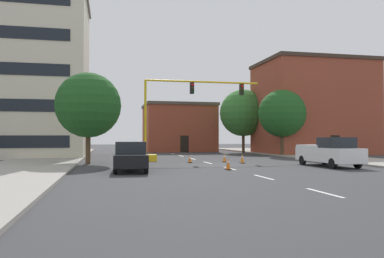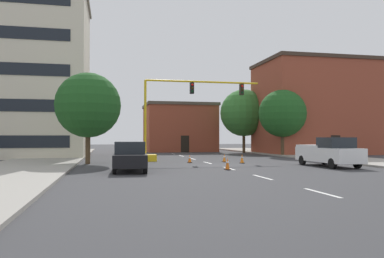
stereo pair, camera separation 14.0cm
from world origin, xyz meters
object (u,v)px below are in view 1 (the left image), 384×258
object	(u,v)px
tree_left_near	(88,105)
traffic_cone_roadside_b	(224,158)
sedan_black_near_left	(131,156)
tree_right_far	(243,113)
tree_right_mid	(282,113)
traffic_cone_roadside_d	(228,164)
traffic_signal_gantry	(163,133)
pickup_truck_white	(329,152)
traffic_cone_roadside_a	(190,159)
traffic_cone_roadside_c	(242,159)

from	to	relation	value
tree_left_near	traffic_cone_roadside_b	distance (m)	11.37
sedan_black_near_left	tree_right_far	bearing A→B (deg)	56.77
tree_right_mid	traffic_cone_roadside_d	xyz separation A→B (m)	(-10.73, -14.94, -4.13)
traffic_signal_gantry	pickup_truck_white	xyz separation A→B (m)	(10.17, -8.42, -1.37)
tree_left_near	traffic_cone_roadside_d	distance (m)	11.89
tree_left_near	sedan_black_near_left	distance (m)	8.25
tree_left_near	tree_right_mid	bearing A→B (deg)	22.06
sedan_black_near_left	traffic_cone_roadside_b	world-z (taller)	sedan_black_near_left
tree_left_near	pickup_truck_white	xyz separation A→B (m)	(16.13, -6.13, -3.41)
traffic_cone_roadside_a	traffic_cone_roadside_c	size ratio (longest dim) A/B	0.86
traffic_signal_gantry	traffic_cone_roadside_b	xyz separation A→B (m)	(4.66, -2.25, -2.03)
traffic_cone_roadside_a	traffic_cone_roadside_d	xyz separation A→B (m)	(0.94, -6.83, 0.06)
tree_right_mid	tree_right_far	distance (m)	9.05
pickup_truck_white	sedan_black_near_left	size ratio (longest dim) A/B	1.19
traffic_cone_roadside_b	traffic_cone_roadside_c	size ratio (longest dim) A/B	0.91
traffic_signal_gantry	traffic_cone_roadside_a	world-z (taller)	traffic_signal_gantry
tree_left_near	traffic_cone_roadside_c	xyz separation A→B (m)	(11.52, -1.65, -4.03)
tree_right_mid	traffic_cone_roadside_a	world-z (taller)	tree_right_mid
sedan_black_near_left	traffic_cone_roadside_c	size ratio (longest dim) A/B	6.34
tree_left_near	tree_right_far	world-z (taller)	tree_right_far
traffic_signal_gantry	tree_left_near	distance (m)	6.70
sedan_black_near_left	tree_right_mid	bearing A→B (deg)	41.67
traffic_cone_roadside_d	traffic_signal_gantry	bearing A→B (deg)	106.04
traffic_signal_gantry	traffic_cone_roadside_a	distance (m)	3.70
tree_right_mid	traffic_cone_roadside_c	world-z (taller)	tree_right_mid
tree_right_far	traffic_cone_roadside_a	distance (m)	20.67
tree_right_far	traffic_cone_roadside_b	distance (m)	19.08
traffic_signal_gantry	traffic_cone_roadside_a	xyz separation A→B (m)	(1.75, -2.54, -2.04)
traffic_cone_roadside_b	pickup_truck_white	bearing A→B (deg)	-48.27
tree_left_near	traffic_signal_gantry	bearing A→B (deg)	21.04
traffic_cone_roadside_a	tree_right_far	bearing A→B (deg)	58.14
tree_right_mid	tree_right_far	size ratio (longest dim) A/B	0.87
traffic_signal_gantry	sedan_black_near_left	distance (m)	9.90
pickup_truck_white	traffic_cone_roadside_d	world-z (taller)	pickup_truck_white
traffic_cone_roadside_b	traffic_cone_roadside_d	xyz separation A→B (m)	(-1.97, -7.12, 0.04)
tree_right_far	pickup_truck_white	bearing A→B (deg)	-95.47
pickup_truck_white	traffic_cone_roadside_b	xyz separation A→B (m)	(-5.50, 6.17, -0.65)
pickup_truck_white	tree_right_mid	bearing A→B (deg)	76.89
traffic_cone_roadside_d	tree_right_far	bearing A→B (deg)	67.98
traffic_cone_roadside_b	traffic_cone_roadside_a	bearing A→B (deg)	-174.31
tree_left_near	traffic_cone_roadside_b	bearing A→B (deg)	0.21
tree_right_far	traffic_cone_roadside_b	world-z (taller)	tree_right_far
pickup_truck_white	traffic_cone_roadside_c	xyz separation A→B (m)	(-4.60, 4.48, -0.62)
sedan_black_near_left	traffic_cone_roadside_b	distance (m)	10.55
traffic_cone_roadside_a	traffic_cone_roadside_b	bearing A→B (deg)	5.69
tree_left_near	tree_right_far	distance (m)	24.89
sedan_black_near_left	traffic_cone_roadside_c	xyz separation A→B (m)	(8.78, 5.30, -0.53)
tree_right_mid	tree_right_far	bearing A→B (deg)	96.71
traffic_signal_gantry	pickup_truck_white	distance (m)	13.27
traffic_signal_gantry	sedan_black_near_left	bearing A→B (deg)	-109.17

